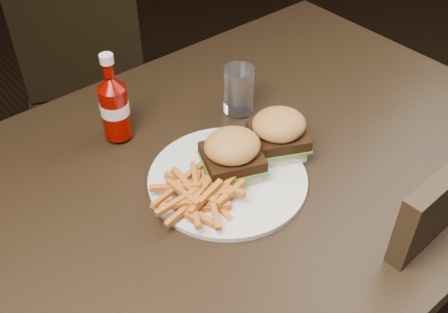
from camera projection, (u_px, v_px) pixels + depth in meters
dining_table at (234, 174)px, 0.96m from camera, size 1.20×0.80×0.04m
chair_far at (87, 73)px, 1.78m from camera, size 0.49×0.49×0.04m
plate at (228, 179)px, 0.92m from camera, size 0.28×0.28×0.01m
sandwich_half_a at (232, 168)px, 0.91m from camera, size 0.11×0.11×0.02m
sandwich_half_b at (277, 146)px, 0.96m from camera, size 0.11×0.11×0.02m
fries_pile at (198, 189)px, 0.86m from camera, size 0.14×0.14×0.05m
ketchup_bottle at (115, 112)px, 0.97m from camera, size 0.06×0.06×0.11m
tumbler at (239, 89)px, 1.04m from camera, size 0.08×0.08×0.10m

